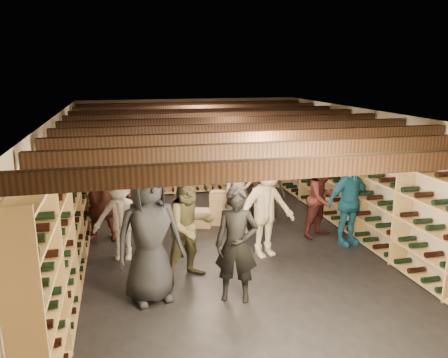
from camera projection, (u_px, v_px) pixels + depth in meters
name	position (u px, v px, depth m)	size (l,w,h in m)	color
ground	(228.00, 249.00, 7.80)	(8.00, 8.00, 0.00)	black
walls	(228.00, 184.00, 7.51)	(5.52, 8.02, 2.40)	tan
ceiling	(228.00, 114.00, 7.22)	(5.50, 8.00, 0.01)	beige
ceiling_joists	(228.00, 122.00, 7.25)	(5.40, 7.12, 0.18)	black
wine_rack_left	(72.00, 201.00, 6.96)	(0.32, 7.50, 2.15)	#A78251
wine_rack_right	(361.00, 182.00, 8.12)	(0.32, 7.50, 2.15)	#A78251
wine_rack_back	(192.00, 152.00, 11.15)	(4.70, 0.30, 2.15)	#A78251
crate_stack_left	(222.00, 208.00, 8.99)	(0.59, 0.49, 0.68)	tan
crate_stack_right	(199.00, 218.00, 8.93)	(0.58, 0.47, 0.34)	tan
crate_loose	(268.00, 198.00, 10.59)	(0.50, 0.33, 0.17)	tan
person_0	(149.00, 235.00, 5.87)	(0.92, 0.60, 1.89)	black
person_1	(236.00, 245.00, 5.90)	(0.59, 0.39, 1.61)	black
person_2	(190.00, 227.00, 6.55)	(0.80, 0.62, 1.64)	brown
person_3	(267.00, 208.00, 7.31)	(1.12, 0.64, 1.73)	#C5B498
person_4	(349.00, 202.00, 7.84)	(0.93, 0.39, 1.59)	#1A5C80
person_5	(100.00, 196.00, 8.06)	(1.56, 0.50, 1.68)	brown
person_7	(239.00, 192.00, 8.43)	(0.59, 0.39, 1.62)	gray
person_8	(322.00, 198.00, 8.23)	(0.73, 0.57, 1.50)	#471B19
person_9	(121.00, 218.00, 7.20)	(0.95, 0.55, 1.48)	beige
person_10	(185.00, 190.00, 8.72)	(0.91, 0.38, 1.55)	#264A3A
person_11	(240.00, 184.00, 8.96)	(1.55, 0.49, 1.68)	slate
person_12	(265.00, 183.00, 9.09)	(0.81, 0.53, 1.65)	#2F3034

